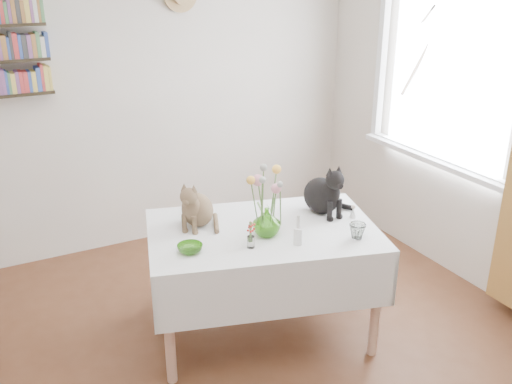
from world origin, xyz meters
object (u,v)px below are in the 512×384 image
tabby_cat (197,201)px  flower_vase (267,222)px  dining_table (263,255)px  black_cat (322,186)px

tabby_cat → flower_vase: tabby_cat is taller
dining_table → black_cat: size_ratio=4.49×
flower_vase → dining_table: bearing=75.8°
dining_table → flower_vase: bearing=-104.2°
tabby_cat → dining_table: bearing=9.8°
dining_table → flower_vase: 0.29m
dining_table → tabby_cat: 0.54m
dining_table → flower_vase: size_ratio=9.05×
black_cat → dining_table: bearing=-176.7°
tabby_cat → black_cat: bearing=32.8°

